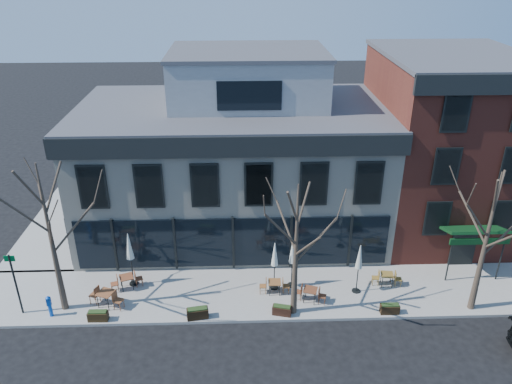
{
  "coord_description": "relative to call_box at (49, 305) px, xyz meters",
  "views": [
    {
      "loc": [
        0.44,
        -23.67,
        16.4
      ],
      "look_at": [
        1.33,
        2.0,
        3.98
      ],
      "focal_mm": 35.0,
      "sensor_mm": 36.0,
      "label": 1
    }
  ],
  "objects": [
    {
      "name": "tree_corner",
      "position": [
        0.5,
        0.59,
        3.46
      ],
      "size": [
        3.93,
        3.98,
        7.92
      ],
      "color": "#382B21",
      "rests_on": "sidewalk_front"
    },
    {
      "name": "corner_building",
      "position": [
        9.06,
        8.86,
        3.94
      ],
      "size": [
        18.39,
        10.39,
        11.1
      ],
      "color": "beige",
      "rests_on": "ground"
    },
    {
      "name": "sign_pole",
      "position": [
        -1.51,
        0.29,
        1.29
      ],
      "size": [
        0.5,
        0.1,
        3.4
      ],
      "color": "black",
      "rests_on": "sidewalk_front"
    },
    {
      "name": "planter_2",
      "position": [
        11.39,
        -0.29,
        -0.38
      ],
      "size": [
        0.99,
        0.59,
        0.52
      ],
      "color": "black",
      "rests_on": "sidewalk_front"
    },
    {
      "name": "sidewalk_front",
      "position": [
        12.24,
        1.64,
        -0.71
      ],
      "size": [
        33.5,
        4.7,
        0.15
      ],
      "primitive_type": "cube",
      "color": "gray",
      "rests_on": "ground"
    },
    {
      "name": "cafe_set_3",
      "position": [
        11.14,
        1.47,
        -0.2
      ],
      "size": [
        1.63,
        0.67,
        0.86
      ],
      "color": "brown",
      "rests_on": "sidewalk_front"
    },
    {
      "name": "planter_0",
      "position": [
        2.41,
        -0.41,
        -0.37
      ],
      "size": [
        0.97,
        0.4,
        0.54
      ],
      "color": "#302210",
      "rests_on": "sidewalk_front"
    },
    {
      "name": "cafe_set_4",
      "position": [
        12.92,
        0.72,
        -0.18
      ],
      "size": [
        1.72,
        0.93,
        0.88
      ],
      "color": "brown",
      "rests_on": "sidewalk_front"
    },
    {
      "name": "planter_3",
      "position": [
        16.76,
        -0.37,
        -0.38
      ],
      "size": [
        0.94,
        0.38,
        0.52
      ],
      "color": "black",
      "rests_on": "sidewalk_front"
    },
    {
      "name": "sidewalk_side",
      "position": [
        -2.26,
        9.79,
        -0.71
      ],
      "size": [
        4.5,
        12.0,
        0.15
      ],
      "primitive_type": "cube",
      "color": "gray",
      "rests_on": "ground"
    },
    {
      "name": "ground",
      "position": [
        8.99,
        3.79,
        -0.79
      ],
      "size": [
        120.0,
        120.0,
        0.0
      ],
      "primitive_type": "plane",
      "color": "black",
      "rests_on": "ground"
    },
    {
      "name": "call_box",
      "position": [
        0.0,
        0.0,
        0.0
      ],
      "size": [
        0.24,
        0.24,
        1.2
      ],
      "color": "#0D46B1",
      "rests_on": "sidewalk_front"
    },
    {
      "name": "umbrella_3",
      "position": [
        12.1,
        2.06,
        1.36
      ],
      "size": [
        0.45,
        0.45,
        2.83
      ],
      "color": "black",
      "rests_on": "sidewalk_front"
    },
    {
      "name": "umbrella_2",
      "position": [
        11.16,
        1.86,
        1.35
      ],
      "size": [
        0.45,
        0.45,
        2.81
      ],
      "color": "black",
      "rests_on": "sidewalk_front"
    },
    {
      "name": "cafe_set_0",
      "position": [
        2.57,
        0.7,
        -0.12
      ],
      "size": [
        1.94,
        1.13,
        1.0
      ],
      "color": "brown",
      "rests_on": "sidewalk_front"
    },
    {
      "name": "tree_mid",
      "position": [
        12.0,
        -0.11,
        3.01
      ],
      "size": [
        3.5,
        3.55,
        7.04
      ],
      "color": "#382B21",
      "rests_on": "sidewalk_front"
    },
    {
      "name": "planter_1",
      "position": [
        7.24,
        -0.41,
        -0.35
      ],
      "size": [
        1.1,
        0.59,
        0.59
      ],
      "color": "black",
      "rests_on": "sidewalk_front"
    },
    {
      "name": "umbrella_4",
      "position": [
        15.48,
        1.43,
        1.38
      ],
      "size": [
        0.46,
        0.46,
        2.85
      ],
      "color": "black",
      "rests_on": "sidewalk_front"
    },
    {
      "name": "cafe_set_5",
      "position": [
        17.22,
        1.94,
        -0.2
      ],
      "size": [
        1.64,
        0.73,
        0.85
      ],
      "color": "brown",
      "rests_on": "sidewalk_front"
    },
    {
      "name": "cafe_set_1",
      "position": [
        3.31,
        2.14,
        -0.17
      ],
      "size": [
        1.75,
        0.99,
        0.9
      ],
      "color": "brown",
      "rests_on": "sidewalk_front"
    },
    {
      "name": "red_brick_building",
      "position": [
        21.99,
        8.77,
        4.85
      ],
      "size": [
        8.2,
        11.78,
        11.18
      ],
      "color": "maroon",
      "rests_on": "ground"
    },
    {
      "name": "umbrella_0",
      "position": [
        3.58,
        2.49,
        1.58
      ],
      "size": [
        0.5,
        0.5,
        3.14
      ],
      "color": "black",
      "rests_on": "sidewalk_front"
    },
    {
      "name": "tree_right",
      "position": [
        21.0,
        -0.11,
        3.23
      ],
      "size": [
        3.72,
        3.77,
        7.48
      ],
      "color": "#382B21",
      "rests_on": "sidewalk_front"
    }
  ]
}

